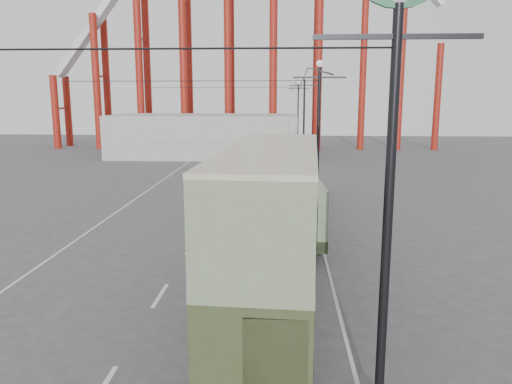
# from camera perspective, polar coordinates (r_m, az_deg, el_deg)

# --- Properties ---
(ground) EXTENTS (160.00, 160.00, 0.00)m
(ground) POSITION_cam_1_polar(r_m,az_deg,el_deg) (15.25, -10.85, -17.42)
(ground) COLOR #48484A
(ground) RESTS_ON ground
(road_markings) EXTENTS (12.52, 120.00, 0.01)m
(road_markings) POSITION_cam_1_polar(r_m,az_deg,el_deg) (33.76, -4.29, -1.41)
(road_markings) COLOR silver
(road_markings) RESTS_ON ground
(lamp_post_near) EXTENTS (3.20, 0.44, 10.80)m
(lamp_post_near) POSITION_cam_1_polar(r_m,az_deg,el_deg) (10.25, 15.70, 14.28)
(lamp_post_near) COLOR black
(lamp_post_near) RESTS_ON ground
(lamp_post_mid) EXTENTS (3.20, 0.44, 9.32)m
(lamp_post_mid) POSITION_cam_1_polar(r_m,az_deg,el_deg) (31.18, 7.10, 6.20)
(lamp_post_mid) COLOR black
(lamp_post_mid) RESTS_ON ground
(lamp_post_far) EXTENTS (3.20, 0.44, 9.32)m
(lamp_post_far) POSITION_cam_1_polar(r_m,az_deg,el_deg) (53.11, 5.49, 8.14)
(lamp_post_far) COLOR black
(lamp_post_far) RESTS_ON ground
(lamp_post_distant) EXTENTS (3.20, 0.44, 9.32)m
(lamp_post_distant) POSITION_cam_1_polar(r_m,az_deg,el_deg) (75.08, 4.82, 8.95)
(lamp_post_distant) COLOR black
(lamp_post_distant) RESTS_ON ground
(fairground_shed) EXTENTS (22.00, 10.00, 5.00)m
(fairground_shed) POSITION_cam_1_polar(r_m,az_deg,el_deg) (60.92, -5.85, 6.43)
(fairground_shed) COLOR #9A9B96
(fairground_shed) RESTS_ON ground
(double_decker_bus) EXTENTS (3.30, 10.73, 5.68)m
(double_decker_bus) POSITION_cam_1_polar(r_m,az_deg,el_deg) (15.39, 1.79, -4.18)
(double_decker_bus) COLOR #363E21
(double_decker_bus) RESTS_ON ground
(single_decker_green) EXTENTS (3.48, 11.81, 3.29)m
(single_decker_green) POSITION_cam_1_polar(r_m,az_deg,el_deg) (26.72, 3.51, -0.63)
(single_decker_green) COLOR #707D5B
(single_decker_green) RESTS_ON ground
(single_decker_cream) EXTENTS (2.60, 9.98, 3.10)m
(single_decker_cream) POSITION_cam_1_polar(r_m,az_deg,el_deg) (35.62, 3.24, 2.09)
(single_decker_cream) COLOR beige
(single_decker_cream) RESTS_ON ground
(pedestrian) EXTENTS (0.81, 0.72, 1.85)m
(pedestrian) POSITION_cam_1_polar(r_m,az_deg,el_deg) (22.84, 1.65, -5.02)
(pedestrian) COLOR black
(pedestrian) RESTS_ON ground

